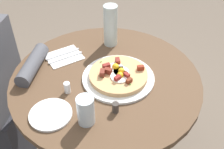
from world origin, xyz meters
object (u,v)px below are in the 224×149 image
at_px(bread_plate, 51,114).
at_px(salt_shaker, 67,88).
at_px(dining_table, 106,104).
at_px(fork, 63,54).
at_px(water_bottle, 110,26).
at_px(breakfast_pizza, 118,74).
at_px(knife, 65,58).
at_px(pizza_plate, 118,77).
at_px(pepper_shaker, 115,107).
at_px(water_glass, 86,110).

distance_m(bread_plate, salt_shaker, 0.14).
bearing_deg(bread_plate, dining_table, -33.73).
bearing_deg(fork, water_bottle, 171.87).
bearing_deg(breakfast_pizza, knife, 69.95).
bearing_deg(dining_table, pizza_plate, -86.37).
bearing_deg(water_bottle, pepper_shaker, -167.93).
height_order(bread_plate, water_glass, water_glass).
xyz_separation_m(dining_table, fork, (0.13, 0.25, 0.18)).
xyz_separation_m(dining_table, water_glass, (-0.27, 0.03, 0.24)).
distance_m(dining_table, pizza_plate, 0.19).
distance_m(bread_plate, water_bottle, 0.57).
xyz_separation_m(bread_plate, knife, (0.37, 0.05, 0.00)).
xyz_separation_m(dining_table, water_bottle, (0.28, 0.02, 0.29)).
bearing_deg(bread_plate, pepper_shaker, -75.99).
relative_size(knife, water_bottle, 0.81).
bearing_deg(dining_table, pepper_shaker, -158.81).
distance_m(fork, pepper_shaker, 0.47).
bearing_deg(salt_shaker, dining_table, -50.14).
relative_size(bread_plate, knife, 0.96).
xyz_separation_m(breakfast_pizza, bread_plate, (-0.27, 0.23, -0.02)).
relative_size(pizza_plate, salt_shaker, 6.46).
xyz_separation_m(breakfast_pizza, water_glass, (-0.27, 0.08, 0.04)).
bearing_deg(water_bottle, breakfast_pizza, -163.11).
xyz_separation_m(dining_table, breakfast_pizza, (0.00, -0.06, 0.20)).
height_order(bread_plate, salt_shaker, salt_shaker).
bearing_deg(water_glass, knife, 27.97).
height_order(dining_table, water_glass, water_glass).
xyz_separation_m(fork, knife, (-0.03, -0.02, 0.00)).
xyz_separation_m(fork, water_bottle, (0.14, -0.22, 0.10)).
height_order(water_bottle, salt_shaker, water_bottle).
bearing_deg(bread_plate, water_glass, -92.34).
bearing_deg(water_bottle, salt_shaker, 163.06).
height_order(breakfast_pizza, fork, breakfast_pizza).
distance_m(water_glass, pepper_shaker, 0.13).
xyz_separation_m(fork, pepper_shaker, (-0.33, -0.33, 0.02)).
distance_m(pizza_plate, knife, 0.30).
relative_size(bread_plate, water_bottle, 0.78).
bearing_deg(water_bottle, dining_table, -174.93).
bearing_deg(pizza_plate, water_bottle, 16.98).
distance_m(breakfast_pizza, pepper_shaker, 0.20).
distance_m(knife, pepper_shaker, 0.43).
bearing_deg(water_bottle, water_glass, 179.86).
bearing_deg(water_bottle, bread_plate, 164.40).
xyz_separation_m(bread_plate, water_bottle, (0.54, -0.15, 0.11)).
bearing_deg(water_glass, breakfast_pizza, -17.23).
height_order(bread_plate, water_bottle, water_bottle).
xyz_separation_m(dining_table, salt_shaker, (-0.12, 0.15, 0.20)).
relative_size(water_glass, water_bottle, 0.56).
bearing_deg(bread_plate, knife, 7.73).
xyz_separation_m(bread_plate, fork, (0.40, 0.07, 0.00)).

